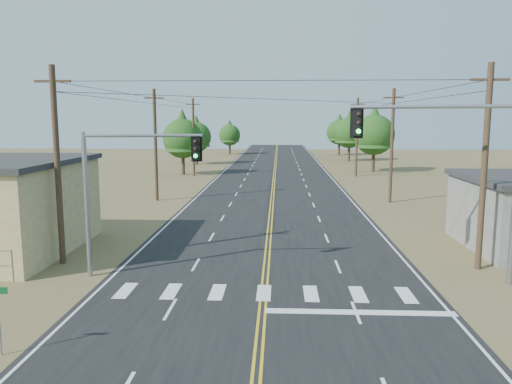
{
  "coord_description": "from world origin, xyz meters",
  "views": [
    {
      "loc": [
        0.61,
        -12.41,
        7.38
      ],
      "look_at": [
        -0.61,
        13.92,
        3.5
      ],
      "focal_mm": 35.0,
      "sensor_mm": 36.0,
      "label": 1
    }
  ],
  "objects": [
    {
      "name": "utility_pole_right_near",
      "position": [
        10.5,
        12.0,
        5.12
      ],
      "size": [
        1.8,
        0.3,
        10.0
      ],
      "color": "#4C3826",
      "rests_on": "ground"
    },
    {
      "name": "utility_pole_right_mid",
      "position": [
        10.5,
        32.0,
        5.12
      ],
      "size": [
        1.8,
        0.3,
        10.0
      ],
      "color": "#4C3826",
      "rests_on": "ground"
    },
    {
      "name": "tree_right_far",
      "position": [
        12.78,
        89.93,
        5.21
      ],
      "size": [
        5.11,
        5.11,
        8.52
      ],
      "color": "#3F2D1E",
      "rests_on": "ground"
    },
    {
      "name": "utility_pole_left_mid",
      "position": [
        -10.5,
        32.0,
        5.12
      ],
      "size": [
        1.8,
        0.3,
        10.0
      ],
      "color": "#4C3826",
      "rests_on": "ground"
    },
    {
      "name": "tree_right_near",
      "position": [
        13.8,
        58.03,
        5.75
      ],
      "size": [
        5.64,
        5.64,
        9.41
      ],
      "color": "#3F2D1E",
      "rests_on": "ground"
    },
    {
      "name": "signal_mast_right",
      "position": [
        8.9,
        10.21,
        5.56
      ],
      "size": [
        7.22,
        2.0,
        8.14
      ],
      "rotation": [
        0.0,
        0.0,
        -0.24
      ],
      "color": "gray",
      "rests_on": "ground"
    },
    {
      "name": "utility_pole_left_far",
      "position": [
        -10.5,
        52.0,
        5.12
      ],
      "size": [
        1.8,
        0.3,
        10.0
      ],
      "color": "#4C3826",
      "rests_on": "ground"
    },
    {
      "name": "utility_pole_right_far",
      "position": [
        10.5,
        52.0,
        5.12
      ],
      "size": [
        1.8,
        0.3,
        10.0
      ],
      "color": "#4C3826",
      "rests_on": "ground"
    },
    {
      "name": "signal_mast_left",
      "position": [
        -6.75,
        10.18,
        4.59
      ],
      "size": [
        5.48,
        0.86,
        6.8
      ],
      "rotation": [
        0.0,
        0.0,
        0.12
      ],
      "color": "gray",
      "rests_on": "ground"
    },
    {
      "name": "utility_pole_left_near",
      "position": [
        -10.5,
        12.0,
        5.12
      ],
      "size": [
        1.8,
        0.3,
        10.0
      ],
      "color": "#4C3826",
      "rests_on": "ground"
    },
    {
      "name": "road",
      "position": [
        0.0,
        30.0,
        0.01
      ],
      "size": [
        15.0,
        200.0,
        0.02
      ],
      "primitive_type": "cube",
      "color": "black",
      "rests_on": "ground"
    },
    {
      "name": "tree_right_mid",
      "position": [
        12.89,
        76.1,
        5.48
      ],
      "size": [
        5.38,
        5.38,
        8.97
      ],
      "color": "#3F2D1E",
      "rests_on": "ground"
    },
    {
      "name": "tree_left_far",
      "position": [
        -9.71,
        91.33,
        4.48
      ],
      "size": [
        4.4,
        4.4,
        7.33
      ],
      "color": "#3F2D1E",
      "rests_on": "ground"
    },
    {
      "name": "tree_left_near",
      "position": [
        -12.15,
        53.21,
        5.33
      ],
      "size": [
        5.22,
        5.22,
        8.71
      ],
      "color": "#3F2D1E",
      "rests_on": "ground"
    },
    {
      "name": "tree_left_mid",
      "position": [
        -12.86,
        68.39,
        4.93
      ],
      "size": [
        4.84,
        4.84,
        8.07
      ],
      "color": "#3F2D1E",
      "rests_on": "ground"
    }
  ]
}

